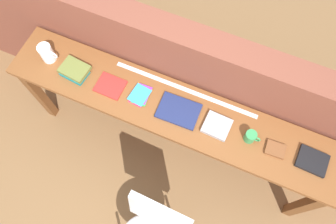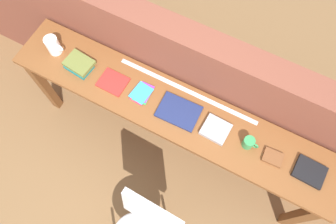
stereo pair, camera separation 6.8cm
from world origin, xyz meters
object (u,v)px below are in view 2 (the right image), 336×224
Objects in this scene: pamphlet_pile_colourful at (142,93)px; mug at (249,143)px; leather_journal_brown at (273,157)px; book_repair_rightmost at (310,172)px; book_open_centre at (179,112)px; book_stack_leftmost at (79,65)px; magazine_cycling at (113,82)px; pitcher_white at (53,45)px.

pamphlet_pile_colourful is 0.82m from mug.
leather_journal_brown is 0.66× the size of book_repair_rightmost.
pamphlet_pile_colourful is 1.62× the size of mug.
book_open_centre is 2.22× the size of leather_journal_brown.
leather_journal_brown reaches higher than book_open_centre.
book_open_centre is 2.63× the size of mug.
pamphlet_pile_colourful is (0.52, 0.03, -0.03)m from book_stack_leftmost.
pamphlet_pile_colourful reaches higher than magazine_cycling.
mug reaches higher than book_repair_rightmost.
pitcher_white reaches higher than mug.
book_open_centre is (1.06, -0.01, -0.07)m from pitcher_white.
book_stack_leftmost is 1.34m from mug.
book_repair_rightmost is at bearing 1.22° from book_stack_leftmost.
pitcher_white is 1.58m from mug.
mug is 0.56× the size of book_repair_rightmost.
book_open_centre is (0.30, -0.01, 0.00)m from pamphlet_pile_colourful.
book_repair_rightmost is (1.77, 0.04, -0.02)m from book_stack_leftmost.
magazine_cycling is 1.48m from book_repair_rightmost.
leather_journal_brown is (1.52, 0.02, -0.02)m from book_stack_leftmost.
magazine_cycling is at bearing -176.72° from book_repair_rightmost.
magazine_cycling is 1.13× the size of pamphlet_pile_colourful.
mug is (1.34, 0.02, 0.01)m from book_stack_leftmost.
book_open_centre is at bearing -176.92° from book_repair_rightmost.
magazine_cycling is at bearing 177.19° from leather_journal_brown.
leather_journal_brown is at bearing -1.84° from mug.
leather_journal_brown is (0.70, -0.00, 0.00)m from book_open_centre.
pitcher_white is 0.86× the size of book_stack_leftmost.
book_stack_leftmost is 1.52m from leather_journal_brown.
book_stack_leftmost is at bearing -177.06° from pamphlet_pile_colourful.
pamphlet_pile_colourful is at bearing 2.94° from book_stack_leftmost.
leather_journal_brown is 0.25m from book_repair_rightmost.
book_open_centre reaches higher than pamphlet_pile_colourful.
mug is (1.05, 0.02, 0.04)m from magazine_cycling.
mug is at bearing 174.76° from leather_journal_brown.
book_open_centre is at bearing -0.72° from pitcher_white.
magazine_cycling is at bearing -178.99° from mug.
book_open_centre is 0.52m from mug.
mug is at bearing 0.98° from book_stack_leftmost.
book_stack_leftmost is (0.24, -0.03, -0.04)m from pitcher_white.
book_stack_leftmost is 1.06× the size of magazine_cycling.
pitcher_white is at bearing 177.57° from magazine_cycling.
pitcher_white reaches higher than book_stack_leftmost.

